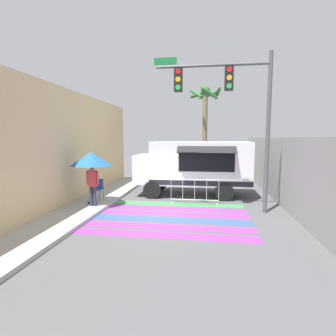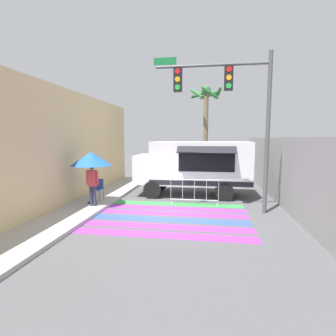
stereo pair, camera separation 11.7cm
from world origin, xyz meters
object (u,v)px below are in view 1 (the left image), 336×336
folding_chair (98,187)px  vendor_person (93,182)px  patio_umbrella (91,159)px  barricade_front (195,192)px  traffic_signal_pole (230,100)px  palm_tree (205,115)px  food_truck (192,164)px

folding_chair → vendor_person: (0.27, -1.12, 0.43)m
patio_umbrella → barricade_front: (4.33, 1.00, -1.50)m
vendor_person → barricade_front: bearing=6.1°
vendor_person → barricade_front: size_ratio=0.82×
traffic_signal_pole → folding_chair: 6.86m
patio_umbrella → palm_tree: bearing=57.3°
patio_umbrella → vendor_person: (0.21, -0.41, -0.92)m
barricade_front → palm_tree: size_ratio=0.34×
palm_tree → traffic_signal_pole: bearing=-82.3°
barricade_front → folding_chair: bearing=-176.2°
patio_umbrella → barricade_front: size_ratio=1.04×
vendor_person → palm_tree: bearing=47.1°
traffic_signal_pole → barricade_front: bearing=145.4°
traffic_signal_pole → patio_umbrella: bearing=-179.4°
food_truck → traffic_signal_pole: traffic_signal_pole is taller
food_truck → palm_tree: (0.62, 4.46, 2.87)m
traffic_signal_pole → folding_chair: traffic_signal_pole is taller
food_truck → traffic_signal_pole: (1.61, -2.81, 2.79)m
food_truck → vendor_person: bearing=-139.8°
patio_umbrella → vendor_person: size_ratio=1.27×
traffic_signal_pole → palm_tree: 7.34m
traffic_signal_pole → vendor_person: 6.40m
food_truck → traffic_signal_pole: bearing=-60.2°
folding_chair → palm_tree: bearing=76.8°
folding_chair → barricade_front: 4.40m
traffic_signal_pole → barricade_front: size_ratio=2.88×
food_truck → vendor_person: size_ratio=3.29×
food_truck → vendor_person: (-3.88, -3.27, -0.47)m
vendor_person → palm_tree: 9.55m
food_truck → vendor_person: food_truck is taller
traffic_signal_pole → vendor_person: (-5.48, -0.46, -3.26)m
food_truck → barricade_front: 2.15m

